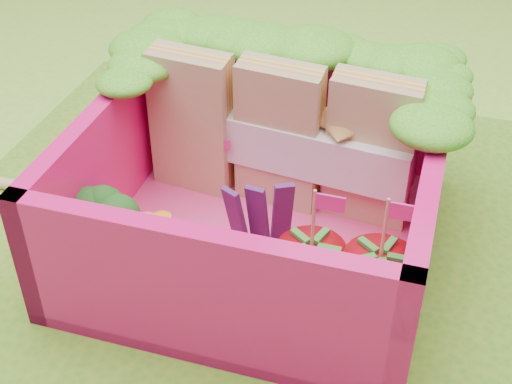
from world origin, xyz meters
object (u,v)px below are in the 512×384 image
object	(u,v)px
bento_box	(260,187)
chopsticks	(48,191)
sandwich_stack	(280,136)
strawberry_left	(310,272)
broccoli	(108,215)
strawberry_right	(377,283)

from	to	relation	value
bento_box	chopsticks	bearing A→B (deg)	177.77
sandwich_stack	strawberry_left	world-z (taller)	sandwich_stack
broccoli	strawberry_right	xyz separation A→B (m)	(1.00, -0.00, -0.06)
bento_box	chopsticks	size ratio (longest dim) A/B	0.60
sandwich_stack	strawberry_left	xyz separation A→B (m)	(0.26, -0.55, -0.17)
bento_box	strawberry_right	distance (m)	0.58
broccoli	strawberry_right	size ratio (longest dim) A/B	0.62
bento_box	strawberry_left	bearing A→B (deg)	-47.39
sandwich_stack	strawberry_left	size ratio (longest dim) A/B	2.31
broccoli	strawberry_right	distance (m)	1.00
broccoli	chopsticks	distance (m)	0.61
sandwich_stack	strawberry_left	distance (m)	0.64
bento_box	strawberry_left	xyz separation A→B (m)	(0.27, -0.29, -0.10)
sandwich_stack	broccoli	size ratio (longest dim) A/B	3.62
broccoli	chopsticks	size ratio (longest dim) A/B	0.14
sandwich_stack	strawberry_left	bearing A→B (deg)	-64.56
sandwich_stack	chopsticks	xyz separation A→B (m)	(-0.98, -0.22, -0.32)
bento_box	chopsticks	distance (m)	1.01
broccoli	strawberry_right	world-z (taller)	strawberry_right
chopsticks	broccoli	bearing A→B (deg)	-33.92
broccoli	strawberry_left	world-z (taller)	strawberry_left
bento_box	strawberry_left	size ratio (longest dim) A/B	2.72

